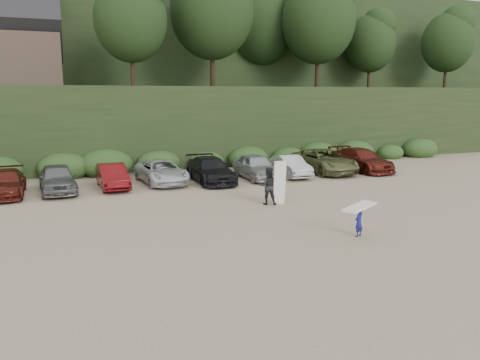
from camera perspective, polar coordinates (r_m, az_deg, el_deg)
name	(u,v)px	position (r m, az deg, el deg)	size (l,w,h in m)	color
ground	(275,220)	(20.62, 4.27, -4.88)	(120.00, 120.00, 0.00)	tan
hillside_backdrop	(133,41)	(54.80, -12.89, 16.24)	(90.00, 41.50, 28.00)	black
parked_cars	(163,172)	(28.87, -9.35, 0.98)	(33.87, 6.33, 1.63)	silver
child_surfer	(359,216)	(18.62, 14.32, -4.22)	(2.04, 1.53, 1.22)	navy
adult_surfer	(269,186)	(23.26, 3.57, -0.70)	(1.39, 1.02, 2.21)	black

